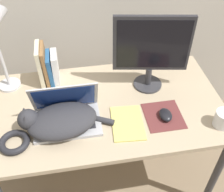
{
  "coord_description": "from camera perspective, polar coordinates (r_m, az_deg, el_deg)",
  "views": [
    {
      "loc": [
        -0.16,
        -0.74,
        1.85
      ],
      "look_at": [
        0.03,
        0.34,
        0.83
      ],
      "focal_mm": 45.0,
      "sensor_mm": 36.0,
      "label": 1
    }
  ],
  "objects": [
    {
      "name": "mug",
      "position": [
        1.57,
        21.79,
        -4.33
      ],
      "size": [
        0.13,
        0.09,
        0.09
      ],
      "color": "white",
      "rests_on": "desk"
    },
    {
      "name": "computer_mouse",
      "position": [
        1.54,
        10.83,
        -3.77
      ],
      "size": [
        0.07,
        0.1,
        0.04
      ],
      "color": "black",
      "rests_on": "mousepad"
    },
    {
      "name": "laptop",
      "position": [
        1.5,
        -9.18,
        -3.75
      ],
      "size": [
        0.35,
        0.24,
        0.24
      ],
      "color": "#B7B7BC",
      "rests_on": "desk"
    },
    {
      "name": "cable_coil",
      "position": [
        1.48,
        -19.23,
        -8.86
      ],
      "size": [
        0.15,
        0.15,
        0.03
      ],
      "color": "#232328",
      "rests_on": "desk"
    },
    {
      "name": "book_row",
      "position": [
        1.73,
        -12.98,
        5.96
      ],
      "size": [
        0.12,
        0.17,
        0.25
      ],
      "color": "beige",
      "rests_on": "desk"
    },
    {
      "name": "cat",
      "position": [
        1.46,
        -10.74,
        -4.9
      ],
      "size": [
        0.49,
        0.29,
        0.14
      ],
      "color": "#333338",
      "rests_on": "desk"
    },
    {
      "name": "notepad",
      "position": [
        1.5,
        3.16,
        -5.49
      ],
      "size": [
        0.18,
        0.26,
        0.01
      ],
      "color": "#E5DB6B",
      "rests_on": "desk"
    },
    {
      "name": "mousepad",
      "position": [
        1.56,
        10.37,
        -3.97
      ],
      "size": [
        0.2,
        0.22,
        0.0
      ],
      "color": "brown",
      "rests_on": "desk"
    },
    {
      "name": "external_monitor",
      "position": [
        1.58,
        8.03,
        9.34
      ],
      "size": [
        0.42,
        0.17,
        0.46
      ],
      "color": "#333338",
      "rests_on": "desk"
    },
    {
      "name": "desk",
      "position": [
        1.64,
        -1.09,
        -3.61
      ],
      "size": [
        1.33,
        0.75,
        0.73
      ],
      "color": "tan",
      "rests_on": "ground_plane"
    }
  ]
}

